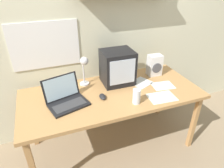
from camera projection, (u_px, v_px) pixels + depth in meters
The scene contains 12 objects.
ground_plane at pixel (112, 144), 2.36m from camera, with size 12.00×12.00×0.00m, color #998366.
back_wall at pixel (96, 22), 2.09m from camera, with size 5.60×0.24×2.60m.
corner_desk at pixel (112, 97), 2.02m from camera, with size 1.78×0.78×0.72m.
crt_monitor at pixel (117, 67), 2.09m from camera, with size 0.33×0.30×0.36m.
laptop at pixel (65, 97), 1.82m from camera, with size 0.40×0.36×0.24m.
desk_lamp at pixel (84, 66), 2.01m from camera, with size 0.10×0.14×0.33m.
juice_glass at pixel (137, 97), 1.81m from camera, with size 0.07×0.07×0.14m.
space_heater at pixel (154, 65), 2.28m from camera, with size 0.16×0.12×0.24m.
computer_mouse at pixel (103, 97), 1.91m from camera, with size 0.07×0.11×0.03m.
printed_handout at pixel (163, 86), 2.11m from camera, with size 0.24×0.19×0.00m.
loose_paper_near_monitor at pixel (162, 97), 1.92m from camera, with size 0.28×0.21×0.00m.
loose_paper_near_laptop at pixel (141, 83), 2.17m from camera, with size 0.26×0.26×0.00m.
Camera 1 is at (-0.60, -1.58, 1.79)m, focal length 32.00 mm.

